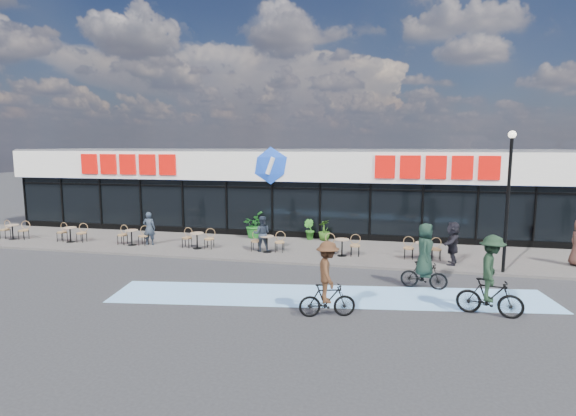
{
  "coord_description": "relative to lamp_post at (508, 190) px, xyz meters",
  "views": [
    {
      "loc": [
        5.6,
        -15.41,
        4.83
      ],
      "look_at": [
        1.58,
        3.5,
        2.12
      ],
      "focal_mm": 28.0,
      "sensor_mm": 36.0,
      "label": 1
    }
  ],
  "objects": [
    {
      "name": "bistro_set_4",
      "position": [
        -9.49,
        1.31,
        -2.66
      ],
      "size": [
        1.54,
        0.62,
        0.9
      ],
      "color": "tan",
      "rests_on": "sidewalk"
    },
    {
      "name": "bistro_set_6",
      "position": [
        -2.83,
        1.31,
        -2.66
      ],
      "size": [
        1.54,
        0.62,
        0.9
      ],
      "color": "tan",
      "rests_on": "sidewalk"
    },
    {
      "name": "potted_plant_mid",
      "position": [
        -8.1,
        4.31,
        -2.6
      ],
      "size": [
        0.72,
        0.69,
        1.02
      ],
      "primitive_type": "imported",
      "rotation": [
        0.0,
        0.0,
        2.56
      ],
      "color": "#296C1F",
      "rests_on": "sidewalk"
    },
    {
      "name": "cyclist_c",
      "position": [
        -5.96,
        -5.57,
        -2.19
      ],
      "size": [
        1.68,
        1.26,
        2.19
      ],
      "color": "black",
      "rests_on": "ground"
    },
    {
      "name": "pedestrian_a",
      "position": [
        -1.73,
        0.77,
        -2.25
      ],
      "size": [
        0.9,
        1.68,
        1.73
      ],
      "primitive_type": "imported",
      "rotation": [
        0.0,
        0.0,
        -1.83
      ],
      "color": "black",
      "rests_on": "sidewalk"
    },
    {
      "name": "ground",
      "position": [
        -10.11,
        -2.3,
        -3.21
      ],
      "size": [
        120.0,
        120.0,
        0.0
      ],
      "primitive_type": "plane",
      "color": "#28282B",
      "rests_on": "ground"
    },
    {
      "name": "cyclist_a",
      "position": [
        -1.45,
        -4.51,
        -2.14
      ],
      "size": [
        1.87,
        1.35,
        2.34
      ],
      "color": "black",
      "rests_on": "ground"
    },
    {
      "name": "sidewalk",
      "position": [
        -10.11,
        2.2,
        -3.16
      ],
      "size": [
        44.0,
        5.0,
        0.1
      ],
      "primitive_type": "cube",
      "color": "#58534E",
      "rests_on": "ground"
    },
    {
      "name": "bistro_set_3",
      "position": [
        -12.82,
        1.31,
        -2.66
      ],
      "size": [
        1.54,
        0.62,
        0.9
      ],
      "color": "tan",
      "rests_on": "sidewalk"
    },
    {
      "name": "bistro_set_2",
      "position": [
        -16.15,
        1.31,
        -2.66
      ],
      "size": [
        1.54,
        0.62,
        0.9
      ],
      "color": "tan",
      "rests_on": "sidewalk"
    },
    {
      "name": "bistro_set_1",
      "position": [
        -19.47,
        1.31,
        -2.66
      ],
      "size": [
        1.54,
        0.62,
        0.9
      ],
      "color": "tan",
      "rests_on": "sidewalk"
    },
    {
      "name": "bistro_set_0",
      "position": [
        -22.8,
        1.31,
        -2.66
      ],
      "size": [
        1.54,
        0.62,
        0.9
      ],
      "color": "tan",
      "rests_on": "sidewalk"
    },
    {
      "name": "patron_left",
      "position": [
        -15.38,
        1.5,
        -2.32
      ],
      "size": [
        0.64,
        0.49,
        1.59
      ],
      "primitive_type": "imported",
      "rotation": [
        0.0,
        0.0,
        3.34
      ],
      "color": "#2C3745",
      "rests_on": "sidewalk"
    },
    {
      "name": "patron_right",
      "position": [
        -9.76,
        1.32,
        -2.31
      ],
      "size": [
        0.87,
        0.73,
        1.6
      ],
      "primitive_type": "imported",
      "rotation": [
        0.0,
        0.0,
        3.31
      ],
      "color": "#272F3D",
      "rests_on": "sidewalk"
    },
    {
      "name": "potted_plant_right",
      "position": [
        -7.33,
        4.25,
        -2.6
      ],
      "size": [
        0.81,
        0.81,
        1.03
      ],
      "primitive_type": "imported",
      "rotation": [
        0.0,
        0.0,
        4.09
      ],
      "color": "#2E5719",
      "rests_on": "sidewalk"
    },
    {
      "name": "cyclist_b",
      "position": [
        -3.07,
        -2.37,
        -2.22
      ],
      "size": [
        1.59,
        0.96,
        2.25
      ],
      "color": "black",
      "rests_on": "ground"
    },
    {
      "name": "lamp_post",
      "position": [
        0.0,
        0.0,
        0.0
      ],
      "size": [
        0.28,
        0.28,
        5.25
      ],
      "color": "black",
      "rests_on": "sidewalk"
    },
    {
      "name": "bistro_set_5",
      "position": [
        -6.16,
        1.31,
        -2.66
      ],
      "size": [
        1.54,
        0.62,
        0.9
      ],
      "color": "tan",
      "rests_on": "sidewalk"
    },
    {
      "name": "bike_lane",
      "position": [
        -6.11,
        -3.8,
        -3.21
      ],
      "size": [
        14.17,
        4.13,
        0.01
      ],
      "primitive_type": "cube",
      "rotation": [
        0.0,
        0.0,
        0.14
      ],
      "color": "#7FBAF0",
      "rests_on": "ground"
    },
    {
      "name": "building",
      "position": [
        -10.11,
        7.63,
        -0.87
      ],
      "size": [
        30.6,
        6.57,
        4.75
      ],
      "color": "black",
      "rests_on": "ground"
    },
    {
      "name": "potted_plant_left",
      "position": [
        -11.0,
        4.17,
        -2.45
      ],
      "size": [
        1.33,
        1.44,
        1.32
      ],
      "primitive_type": "imported",
      "rotation": [
        0.0,
        0.0,
        1.87
      ],
      "color": "#1E6B21",
      "rests_on": "sidewalk"
    }
  ]
}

